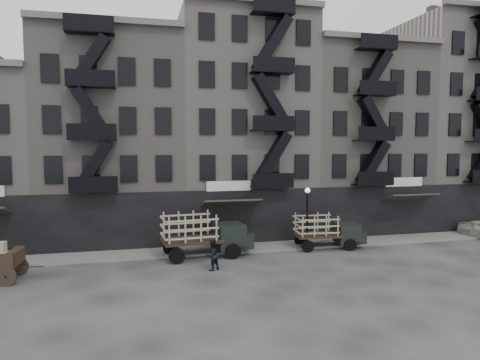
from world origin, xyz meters
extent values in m
plane|color=#38383A|center=(0.00, 0.00, 0.00)|extent=(140.00, 140.00, 0.00)
cube|color=slate|center=(0.00, 3.75, 0.07)|extent=(55.00, 2.50, 0.15)
cube|color=#4C4744|center=(-17.50, 10.00, 12.60)|extent=(0.70, 0.70, 1.20)
cube|color=gray|center=(-10.00, 10.00, 7.50)|extent=(10.00, 10.00, 15.00)
cube|color=black|center=(-10.00, 5.05, 2.00)|extent=(10.00, 0.35, 4.00)
cube|color=#595651|center=(-10.00, 4.85, 15.20)|extent=(10.00, 0.50, 0.40)
cube|color=#4C4744|center=(-13.00, 10.00, 15.60)|extent=(0.70, 0.70, 1.20)
cube|color=#4C4744|center=(-7.50, 10.00, 15.60)|extent=(0.70, 0.70, 1.20)
cube|color=gray|center=(0.00, 10.00, 8.50)|extent=(10.00, 10.00, 17.00)
cube|color=black|center=(0.00, 5.05, 2.00)|extent=(10.00, 0.35, 4.00)
cube|color=#595651|center=(0.00, 4.85, 17.20)|extent=(10.00, 0.50, 0.40)
cube|color=#4C4744|center=(-3.00, 10.00, 17.60)|extent=(0.70, 0.70, 1.20)
cube|color=#4C4744|center=(2.50, 10.00, 17.60)|extent=(0.70, 0.70, 1.20)
cube|color=gray|center=(10.00, 10.00, 7.50)|extent=(10.00, 10.00, 15.00)
cube|color=black|center=(10.00, 5.05, 2.00)|extent=(10.00, 0.35, 4.00)
cube|color=#595651|center=(10.00, 4.85, 15.20)|extent=(10.00, 0.50, 0.40)
cube|color=#4C4744|center=(7.00, 10.00, 15.60)|extent=(0.70, 0.70, 1.20)
cube|color=#4C4744|center=(12.50, 10.00, 15.60)|extent=(0.70, 0.70, 1.20)
cube|color=gray|center=(20.00, 10.00, 9.00)|extent=(10.00, 10.00, 18.00)
cube|color=#4C4744|center=(17.00, 10.00, 18.60)|extent=(0.70, 0.70, 1.20)
cube|color=#4C4744|center=(22.50, 10.00, 18.60)|extent=(0.70, 0.70, 1.20)
cylinder|color=black|center=(3.00, 2.60, 2.00)|extent=(0.14, 0.14, 4.00)
sphere|color=silver|center=(3.00, 2.60, 4.10)|extent=(0.36, 0.36, 0.36)
cylinder|color=black|center=(-14.87, -1.04, 0.51)|extent=(1.03, 0.18, 1.03)
cylinder|color=black|center=(-14.72, 0.82, 0.51)|extent=(1.03, 0.18, 1.03)
cube|color=black|center=(-14.61, -0.12, 1.30)|extent=(0.59, 1.52, 0.75)
cube|color=black|center=(-4.95, 2.26, 1.14)|extent=(3.87, 2.50, 0.20)
cube|color=black|center=(-2.47, 2.49, 1.25)|extent=(1.91, 2.10, 1.63)
cube|color=black|center=(-1.49, 2.58, 0.92)|extent=(1.01, 1.70, 0.98)
cylinder|color=black|center=(-2.48, 1.40, 0.49)|extent=(0.99, 0.33, 0.98)
cylinder|color=black|center=(-2.67, 3.56, 0.49)|extent=(0.99, 0.33, 0.98)
cylinder|color=black|center=(-6.04, 1.07, 0.49)|extent=(0.99, 0.33, 0.98)
cylinder|color=black|center=(-6.24, 3.23, 0.49)|extent=(0.99, 0.33, 0.98)
cube|color=black|center=(3.83, 2.65, 0.96)|extent=(3.25, 2.11, 0.16)
cube|color=black|center=(5.92, 2.45, 1.05)|extent=(1.61, 1.77, 1.37)
cube|color=black|center=(6.73, 2.38, 0.77)|extent=(0.85, 1.43, 0.82)
cylinder|color=black|center=(5.74, 1.56, 0.41)|extent=(0.83, 0.28, 0.82)
cylinder|color=black|center=(5.91, 3.37, 0.41)|extent=(0.83, 0.28, 0.82)
cylinder|color=black|center=(2.75, 1.84, 0.41)|extent=(0.83, 0.28, 0.82)
cylinder|color=black|center=(2.92, 3.65, 0.41)|extent=(0.83, 0.28, 0.82)
imported|color=black|center=(-4.18, -0.71, 0.89)|extent=(1.08, 1.00, 1.78)
camera|label=1|loc=(-8.24, -24.47, 7.21)|focal=32.00mm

